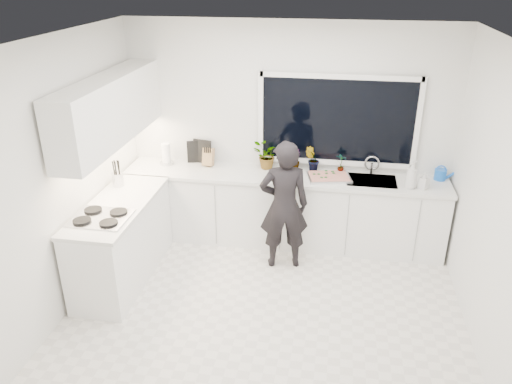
# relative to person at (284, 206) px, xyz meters

# --- Properties ---
(floor) EXTENTS (4.00, 3.50, 0.02)m
(floor) POSITION_rel_person_xyz_m (-0.07, -0.90, -0.78)
(floor) COLOR beige
(floor) RESTS_ON ground
(wall_back) EXTENTS (4.00, 0.02, 2.70)m
(wall_back) POSITION_rel_person_xyz_m (-0.07, 0.86, 0.58)
(wall_back) COLOR white
(wall_back) RESTS_ON ground
(wall_left) EXTENTS (0.02, 3.50, 2.70)m
(wall_left) POSITION_rel_person_xyz_m (-2.08, -0.90, 0.58)
(wall_left) COLOR white
(wall_left) RESTS_ON ground
(wall_right) EXTENTS (0.02, 3.50, 2.70)m
(wall_right) POSITION_rel_person_xyz_m (1.94, -0.90, 0.58)
(wall_right) COLOR white
(wall_right) RESTS_ON ground
(ceiling) EXTENTS (4.00, 3.50, 0.02)m
(ceiling) POSITION_rel_person_xyz_m (-0.07, -0.90, 1.94)
(ceiling) COLOR white
(ceiling) RESTS_ON wall_back
(window) EXTENTS (1.80, 0.02, 1.00)m
(window) POSITION_rel_person_xyz_m (0.53, 0.83, 0.78)
(window) COLOR black
(window) RESTS_ON wall_back
(base_cabinets_back) EXTENTS (3.92, 0.58, 0.88)m
(base_cabinets_back) POSITION_rel_person_xyz_m (-0.07, 0.55, -0.33)
(base_cabinets_back) COLOR white
(base_cabinets_back) RESTS_ON floor
(base_cabinets_left) EXTENTS (0.58, 1.60, 0.88)m
(base_cabinets_left) POSITION_rel_person_xyz_m (-1.74, -0.55, -0.33)
(base_cabinets_left) COLOR white
(base_cabinets_left) RESTS_ON floor
(countertop_back) EXTENTS (3.94, 0.62, 0.04)m
(countertop_back) POSITION_rel_person_xyz_m (-0.07, 0.54, 0.13)
(countertop_back) COLOR silver
(countertop_back) RESTS_ON base_cabinets_back
(countertop_left) EXTENTS (0.62, 1.60, 0.04)m
(countertop_left) POSITION_rel_person_xyz_m (-1.74, -0.55, 0.13)
(countertop_left) COLOR silver
(countertop_left) RESTS_ON base_cabinets_left
(upper_cabinets) EXTENTS (0.34, 2.10, 0.70)m
(upper_cabinets) POSITION_rel_person_xyz_m (-1.86, -0.20, 1.08)
(upper_cabinets) COLOR white
(upper_cabinets) RESTS_ON wall_left
(sink) EXTENTS (0.58, 0.42, 0.14)m
(sink) POSITION_rel_person_xyz_m (0.98, 0.55, 0.10)
(sink) COLOR silver
(sink) RESTS_ON countertop_back
(faucet) EXTENTS (0.03, 0.03, 0.22)m
(faucet) POSITION_rel_person_xyz_m (0.98, 0.75, 0.26)
(faucet) COLOR silver
(faucet) RESTS_ON countertop_back
(stovetop) EXTENTS (0.56, 0.48, 0.03)m
(stovetop) POSITION_rel_person_xyz_m (-1.76, -0.90, 0.16)
(stovetop) COLOR black
(stovetop) RESTS_ON countertop_left
(person) EXTENTS (0.63, 0.48, 1.54)m
(person) POSITION_rel_person_xyz_m (0.00, 0.00, 0.00)
(person) COLOR black
(person) RESTS_ON floor
(pizza_tray) EXTENTS (0.57, 0.47, 0.03)m
(pizza_tray) POSITION_rel_person_xyz_m (0.47, 0.52, 0.16)
(pizza_tray) COLOR silver
(pizza_tray) RESTS_ON countertop_back
(pizza) EXTENTS (0.51, 0.41, 0.01)m
(pizza) POSITION_rel_person_xyz_m (0.47, 0.52, 0.18)
(pizza) COLOR red
(pizza) RESTS_ON pizza_tray
(watering_can) EXTENTS (0.18, 0.18, 0.13)m
(watering_can) POSITION_rel_person_xyz_m (1.78, 0.71, 0.21)
(watering_can) COLOR blue
(watering_can) RESTS_ON countertop_back
(paper_towel_roll) EXTENTS (0.14, 0.14, 0.26)m
(paper_towel_roll) POSITION_rel_person_xyz_m (-1.59, 0.65, 0.28)
(paper_towel_roll) COLOR white
(paper_towel_roll) RESTS_ON countertop_back
(knife_block) EXTENTS (0.14, 0.11, 0.22)m
(knife_block) POSITION_rel_person_xyz_m (-1.05, 0.69, 0.26)
(knife_block) COLOR #A57A4D
(knife_block) RESTS_ON countertop_back
(utensil_crock) EXTENTS (0.17, 0.17, 0.16)m
(utensil_crock) POSITION_rel_person_xyz_m (-1.92, -0.10, 0.23)
(utensil_crock) COLOR silver
(utensil_crock) RESTS_ON countertop_left
(picture_frame_large) EXTENTS (0.22, 0.08, 0.28)m
(picture_frame_large) POSITION_rel_person_xyz_m (-1.24, 0.79, 0.29)
(picture_frame_large) COLOR black
(picture_frame_large) RESTS_ON countertop_back
(picture_frame_small) EXTENTS (0.25, 0.08, 0.30)m
(picture_frame_small) POSITION_rel_person_xyz_m (-1.16, 0.79, 0.30)
(picture_frame_small) COLOR black
(picture_frame_small) RESTS_ON countertop_back
(herb_plants) EXTENTS (1.20, 0.36, 0.33)m
(herb_plants) POSITION_rel_person_xyz_m (-0.10, 0.71, 0.31)
(herb_plants) COLOR #26662D
(herb_plants) RESTS_ON countertop_back
(soap_bottles) EXTENTS (0.30, 0.18, 0.33)m
(soap_bottles) POSITION_rel_person_xyz_m (1.44, 0.40, 0.30)
(soap_bottles) COLOR #D8BF66
(soap_bottles) RESTS_ON countertop_back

